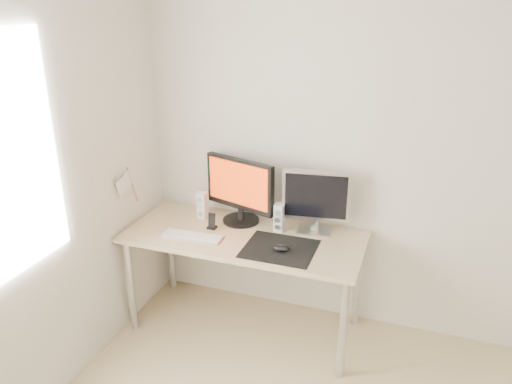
# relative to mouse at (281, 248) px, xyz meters

# --- Properties ---
(wall_back) EXTENTS (3.50, 0.00, 3.50)m
(wall_back) POSITION_rel_mouse_xyz_m (0.63, 0.52, 0.50)
(wall_back) COLOR silver
(wall_back) RESTS_ON ground
(mousepad) EXTENTS (0.45, 0.40, 0.00)m
(mousepad) POSITION_rel_mouse_xyz_m (-0.02, 0.03, -0.02)
(mousepad) COLOR black
(mousepad) RESTS_ON desk
(mouse) EXTENTS (0.11, 0.06, 0.04)m
(mouse) POSITION_rel_mouse_xyz_m (0.00, 0.00, 0.00)
(mouse) COLOR black
(mouse) RESTS_ON mousepad
(desk) EXTENTS (1.60, 0.70, 0.73)m
(desk) POSITION_rel_mouse_xyz_m (-0.30, 0.15, -0.10)
(desk) COLOR #D1B587
(desk) RESTS_ON ground
(main_monitor) EXTENTS (0.54, 0.33, 0.47)m
(main_monitor) POSITION_rel_mouse_xyz_m (-0.40, 0.33, 0.23)
(main_monitor) COLOR black
(main_monitor) RESTS_ON desk
(second_monitor) EXTENTS (0.45, 0.19, 0.43)m
(second_monitor) POSITION_rel_mouse_xyz_m (0.13, 0.35, 0.22)
(second_monitor) COLOR #B0B0B2
(second_monitor) RESTS_ON desk
(speaker_left) EXTENTS (0.06, 0.08, 0.20)m
(speaker_left) POSITION_rel_mouse_xyz_m (-0.68, 0.30, 0.08)
(speaker_left) COLOR white
(speaker_left) RESTS_ON desk
(speaker_right) EXTENTS (0.06, 0.08, 0.20)m
(speaker_right) POSITION_rel_mouse_xyz_m (-0.10, 0.28, 0.08)
(speaker_right) COLOR white
(speaker_right) RESTS_ON desk
(keyboard) EXTENTS (0.42, 0.13, 0.02)m
(keyboard) POSITION_rel_mouse_xyz_m (-0.62, -0.01, -0.02)
(keyboard) COLOR #B0B0B2
(keyboard) RESTS_ON desk
(phone_dock) EXTENTS (0.06, 0.05, 0.11)m
(phone_dock) POSITION_rel_mouse_xyz_m (-0.55, 0.16, 0.01)
(phone_dock) COLOR black
(phone_dock) RESTS_ON desk
(pennant) EXTENTS (0.01, 0.23, 0.29)m
(pennant) POSITION_rel_mouse_xyz_m (-1.09, 0.00, 0.30)
(pennant) COLOR #A57F54
(pennant) RESTS_ON wall_left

